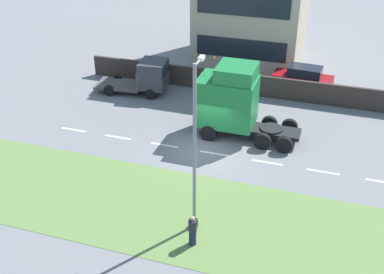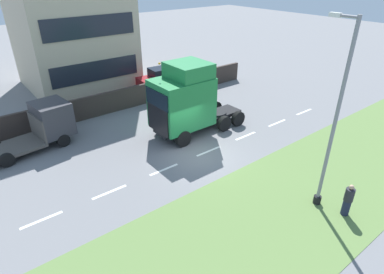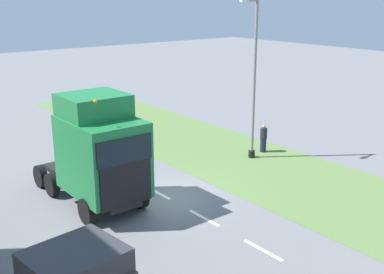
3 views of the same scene
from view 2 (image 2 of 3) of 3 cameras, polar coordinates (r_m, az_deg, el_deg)
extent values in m
plane|color=slate|center=(18.86, 1.33, -3.22)|extent=(120.00, 120.00, 0.00)
cube|color=#607F42|center=(15.57, 15.74, -12.13)|extent=(7.00, 44.00, 0.01)
cube|color=white|center=(25.95, 19.29, 4.25)|extent=(0.16, 1.80, 0.00)
cube|color=white|center=(23.50, 14.88, 2.43)|extent=(0.16, 1.80, 0.00)
cube|color=white|center=(21.24, 9.51, 0.19)|extent=(0.16, 1.80, 0.00)
cube|color=white|center=(19.25, 2.94, -2.54)|extent=(0.16, 1.80, 0.00)
cube|color=white|center=(17.63, -5.02, -5.80)|extent=(0.16, 1.80, 0.00)
cube|color=white|center=(16.47, -14.46, -9.46)|extent=(0.16, 1.80, 0.00)
cube|color=white|center=(15.88, -25.18, -13.22)|extent=(0.16, 1.80, 0.00)
cube|color=#382D28|center=(25.41, -11.68, 6.76)|extent=(0.25, 24.00, 1.62)
cube|color=#C1B293|center=(31.09, -20.86, 18.84)|extent=(8.70, 8.59, 11.45)
cube|color=#1E232D|center=(27.72, -16.61, 11.19)|extent=(0.08, 7.30, 1.60)
cube|color=#1E232D|center=(26.99, -17.65, 18.16)|extent=(0.08, 7.30, 1.60)
cube|color=black|center=(21.56, 1.39, 3.01)|extent=(1.43, 6.50, 0.24)
cube|color=#1E7A3D|center=(20.09, -1.80, 6.15)|extent=(2.57, 3.58, 3.03)
cube|color=black|center=(19.44, -6.10, 3.07)|extent=(2.18, 0.07, 1.70)
cube|color=black|center=(18.92, -6.30, 6.73)|extent=(2.30, 0.07, 0.97)
cube|color=#1E7A3D|center=(19.75, -0.61, 11.80)|extent=(2.44, 2.33, 0.90)
sphere|color=orange|center=(19.29, -5.82, 12.87)|extent=(0.14, 0.14, 0.14)
cylinder|color=black|center=(22.36, 4.31, 4.39)|extent=(1.41, 1.41, 0.12)
cylinder|color=black|center=(19.55, -1.60, -0.27)|extent=(0.32, 1.04, 1.04)
cylinder|color=black|center=(21.30, -5.38, 2.11)|extent=(0.32, 1.04, 1.04)
cylinder|color=black|center=(21.52, 5.73, 2.38)|extent=(0.32, 1.04, 1.04)
cylinder|color=black|center=(23.11, 1.73, 4.39)|extent=(0.32, 1.04, 1.04)
cylinder|color=black|center=(22.36, 8.17, 3.25)|extent=(0.32, 1.04, 1.04)
cylinder|color=black|center=(23.90, 4.15, 5.14)|extent=(0.32, 1.04, 1.04)
cube|color=#333338|center=(21.49, -23.58, 3.14)|extent=(2.42, 2.13, 2.00)
cube|color=black|center=(21.66, -21.48, 4.89)|extent=(1.95, 0.26, 0.72)
cube|color=#4C4742|center=(21.29, -29.58, -1.82)|extent=(2.61, 3.74, 0.18)
cube|color=#4C4742|center=(21.33, -25.84, 1.57)|extent=(2.22, 0.36, 1.40)
cylinder|color=black|center=(22.86, -24.04, 1.20)|extent=(0.33, 0.82, 0.80)
cylinder|color=black|center=(21.10, -21.88, -0.57)|extent=(0.33, 0.82, 0.80)
cylinder|color=black|center=(20.34, -30.05, -3.60)|extent=(0.33, 0.82, 0.80)
cube|color=maroon|center=(28.95, -5.20, 9.83)|extent=(2.12, 4.56, 1.06)
cube|color=black|center=(28.74, -5.08, 11.54)|extent=(1.70, 2.55, 0.70)
cylinder|color=black|center=(27.77, -6.93, 7.89)|extent=(0.25, 0.65, 0.64)
cylinder|color=black|center=(29.20, -8.47, 8.81)|extent=(0.25, 0.65, 0.64)
cylinder|color=black|center=(29.09, -1.83, 9.03)|extent=(0.25, 0.65, 0.64)
cylinder|color=black|center=(30.46, -3.54, 9.87)|extent=(0.25, 0.65, 0.64)
cylinder|color=black|center=(16.27, 21.35, -10.33)|extent=(0.35, 0.35, 0.40)
cylinder|color=gray|center=(14.30, 24.07, 2.32)|extent=(0.16, 0.16, 8.32)
cylinder|color=gray|center=(13.45, 25.86, 18.78)|extent=(0.90, 0.11, 0.11)
cube|color=silver|center=(13.66, 24.14, 19.22)|extent=(0.44, 0.20, 0.16)
cylinder|color=#1E233D|center=(16.01, 25.68, -11.20)|extent=(0.34, 0.34, 0.77)
cylinder|color=#26262D|center=(15.61, 26.20, -9.21)|extent=(0.39, 0.39, 0.61)
sphere|color=tan|center=(15.39, 26.52, -7.99)|extent=(0.21, 0.21, 0.21)
camera|label=1|loc=(21.45, 93.04, 15.10)|focal=45.00mm
camera|label=3|loc=(24.21, -53.46, 14.18)|focal=45.00mm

